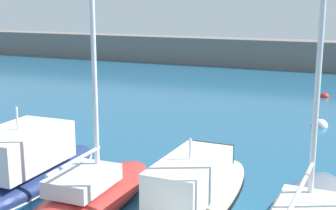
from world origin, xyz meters
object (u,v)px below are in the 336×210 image
sailboat_red_second (90,194)px  mooring_buoy_white (320,126)px  motorboat_sand_third (194,196)px  motorboat_navy_nearest (24,168)px  mooring_buoy_red (325,97)px

sailboat_red_second → mooring_buoy_white: size_ratio=14.36×
motorboat_sand_third → mooring_buoy_white: motorboat_sand_third is taller
motorboat_sand_third → mooring_buoy_white: 13.85m
motorboat_sand_third → motorboat_navy_nearest: bearing=93.6°
motorboat_sand_third → mooring_buoy_red: 22.62m
sailboat_red_second → motorboat_sand_third: bearing=-72.4°
sailboat_red_second → mooring_buoy_white: bearing=-24.2°
sailboat_red_second → motorboat_sand_third: sailboat_red_second is taller
sailboat_red_second → mooring_buoy_red: size_ratio=17.45×
mooring_buoy_red → mooring_buoy_white: (0.71, -8.95, 0.00)m
sailboat_red_second → mooring_buoy_red: (5.38, 23.73, -0.50)m
motorboat_navy_nearest → sailboat_red_second: bearing=-104.2°
motorboat_navy_nearest → motorboat_sand_third: bearing=-88.3°
motorboat_sand_third → mooring_buoy_white: size_ratio=11.66×
sailboat_red_second → motorboat_sand_third: 3.61m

